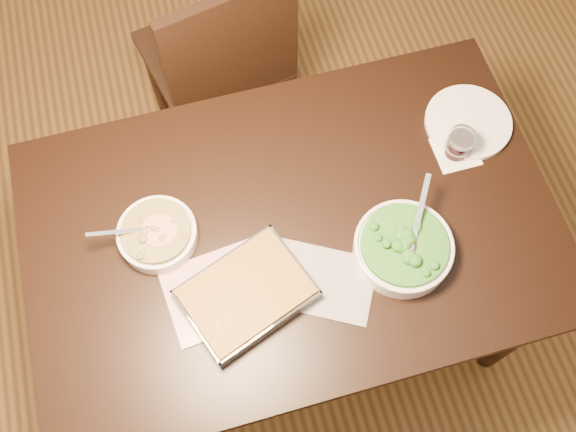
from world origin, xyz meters
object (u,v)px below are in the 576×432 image
(chair_far, at_px, (221,61))
(baking_dish, at_px, (247,294))
(broccoli_bowl, at_px, (403,248))
(wine_tumbler, at_px, (460,143))
(dinner_plate, at_px, (468,122))
(stew_bowl, at_px, (157,234))
(table, at_px, (292,240))

(chair_far, bearing_deg, baking_dish, 69.84)
(broccoli_bowl, bearing_deg, chair_far, 108.09)
(wine_tumbler, relative_size, dinner_plate, 0.34)
(dinner_plate, height_order, chair_far, chair_far)
(stew_bowl, bearing_deg, baking_dish, -50.04)
(table, height_order, chair_far, chair_far)
(chair_far, bearing_deg, wine_tumbler, 117.06)
(wine_tumbler, bearing_deg, baking_dish, -159.15)
(table, xyz_separation_m, baking_dish, (-0.16, -0.16, 0.12))
(dinner_plate, bearing_deg, wine_tumbler, -130.83)
(broccoli_bowl, xyz_separation_m, wine_tumbler, (0.25, 0.24, 0.01))
(table, relative_size, chair_far, 1.49)
(stew_bowl, bearing_deg, chair_far, 66.10)
(table, relative_size, wine_tumbler, 16.72)
(wine_tumbler, height_order, dinner_plate, wine_tumbler)
(baking_dish, bearing_deg, wine_tumbler, 0.43)
(table, height_order, stew_bowl, stew_bowl)
(table, bearing_deg, dinner_plate, 16.98)
(baking_dish, bearing_deg, table, 23.61)
(broccoli_bowl, relative_size, wine_tumbler, 3.23)
(baking_dish, relative_size, chair_far, 0.38)
(table, bearing_deg, baking_dish, -135.97)
(stew_bowl, xyz_separation_m, baking_dish, (0.18, -0.22, -0.00))
(table, xyz_separation_m, stew_bowl, (-0.34, 0.06, 0.12))
(broccoli_bowl, height_order, chair_far, chair_far)
(dinner_plate, bearing_deg, stew_bowl, -173.04)
(baking_dish, xyz_separation_m, wine_tumbler, (0.66, 0.25, 0.02))
(baking_dish, relative_size, wine_tumbler, 4.31)
(table, distance_m, broccoli_bowl, 0.32)
(wine_tumbler, xyz_separation_m, dinner_plate, (0.07, 0.08, -0.04))
(table, relative_size, broccoli_bowl, 5.17)
(broccoli_bowl, height_order, wine_tumbler, broccoli_bowl)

